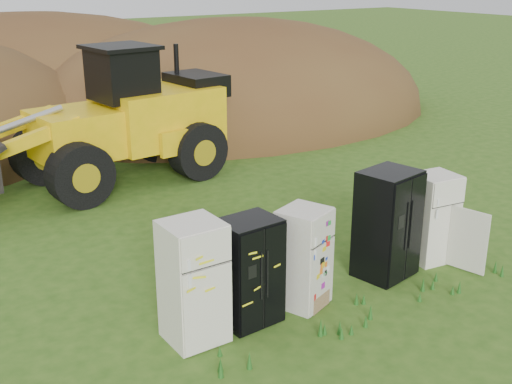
% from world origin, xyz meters
% --- Properties ---
extents(ground, '(120.00, 120.00, 0.00)m').
position_xyz_m(ground, '(0.00, 0.00, 0.00)').
color(ground, '#2B4F15').
rests_on(ground, ground).
extents(fridge_leftmost, '(0.81, 0.78, 1.82)m').
position_xyz_m(fridge_leftmost, '(-2.47, 0.02, 0.91)').
color(fridge_leftmost, silver).
rests_on(fridge_leftmost, ground).
extents(fridge_black_side, '(0.92, 0.75, 1.66)m').
position_xyz_m(fridge_black_side, '(-1.54, 0.01, 0.83)').
color(fridge_black_side, black).
rests_on(fridge_black_side, ground).
extents(fridge_sticker, '(0.92, 0.89, 1.62)m').
position_xyz_m(fridge_sticker, '(-0.55, -0.03, 0.81)').
color(fridge_sticker, silver).
rests_on(fridge_sticker, ground).
extents(fridge_black_right, '(1.09, 0.96, 1.91)m').
position_xyz_m(fridge_black_right, '(1.30, 0.03, 0.95)').
color(fridge_black_right, black).
rests_on(fridge_black_right, ground).
extents(fridge_open_door, '(0.82, 0.77, 1.65)m').
position_xyz_m(fridge_open_door, '(2.45, 0.02, 0.82)').
color(fridge_open_door, silver).
rests_on(fridge_open_door, ground).
extents(wheel_loader, '(7.26, 3.61, 3.38)m').
position_xyz_m(wheel_loader, '(-1.18, 7.49, 1.69)').
color(wheel_loader, yellow).
rests_on(wheel_loader, ground).
extents(dirt_mound_right, '(15.86, 11.63, 6.95)m').
position_xyz_m(dirt_mound_right, '(6.01, 12.87, 0.00)').
color(dirt_mound_right, '#4D2F19').
rests_on(dirt_mound_right, ground).
extents(dirt_mound_back, '(18.63, 12.42, 7.17)m').
position_xyz_m(dirt_mound_back, '(-0.14, 18.51, 0.00)').
color(dirt_mound_back, '#4D2F19').
rests_on(dirt_mound_back, ground).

